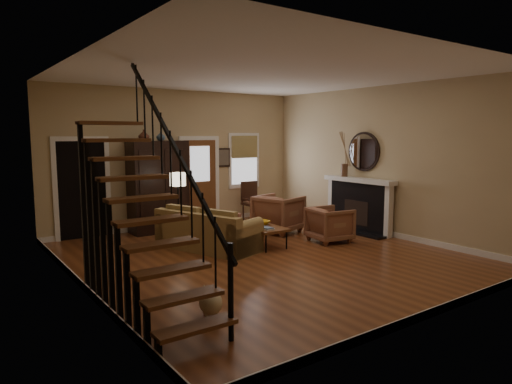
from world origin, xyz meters
TOP-DOWN VIEW (x-y plane):
  - room at (-0.41, 1.76)m, footprint 7.00×7.33m
  - staircase at (-2.78, -1.30)m, footprint 0.94×2.80m
  - fireplace at (3.13, 0.50)m, footprint 0.33×1.95m
  - armoire at (-0.70, 3.15)m, footprint 1.30×0.60m
  - vase_a at (-1.05, 3.05)m, footprint 0.24×0.24m
  - vase_b at (-0.65, 3.05)m, footprint 0.20×0.20m
  - sofa at (-0.57, 1.08)m, footprint 1.53×2.23m
  - coffee_table at (0.43, 0.63)m, footprint 0.65×1.08m
  - bowl at (0.48, 0.78)m, footprint 0.36×0.36m
  - books at (0.31, 0.33)m, footprint 0.19×0.26m
  - armchair_left at (1.83, 0.15)m, footprint 0.90×0.89m
  - armchair_right at (1.50, 1.48)m, footprint 1.18×1.17m
  - floor_lamp at (-0.73, 2.06)m, footprint 0.38×0.38m
  - side_chair at (1.85, 2.95)m, footprint 0.54×0.54m
  - dog at (-2.24, -1.93)m, footprint 0.46×0.56m

SIDE VIEW (x-z plane):
  - dog at x=-2.24m, z-range 0.00..0.35m
  - coffee_table at x=0.43m, z-range 0.00..0.41m
  - armchair_left at x=1.83m, z-range 0.00..0.73m
  - sofa at x=-0.57m, z-range 0.00..0.76m
  - books at x=0.31m, z-range 0.41..0.46m
  - armchair_right at x=1.50m, z-range 0.00..0.87m
  - bowl at x=0.48m, z-range 0.41..0.50m
  - side_chair at x=1.85m, z-range 0.00..1.02m
  - floor_lamp at x=-0.73m, z-range 0.00..1.45m
  - fireplace at x=3.13m, z-range -0.41..1.89m
  - armoire at x=-0.70m, z-range 0.00..2.10m
  - room at x=-0.41m, z-range -0.14..3.16m
  - staircase at x=-2.78m, z-range 0.00..3.20m
  - vase_b at x=-0.65m, z-range 2.10..2.31m
  - vase_a at x=-1.05m, z-range 2.10..2.35m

